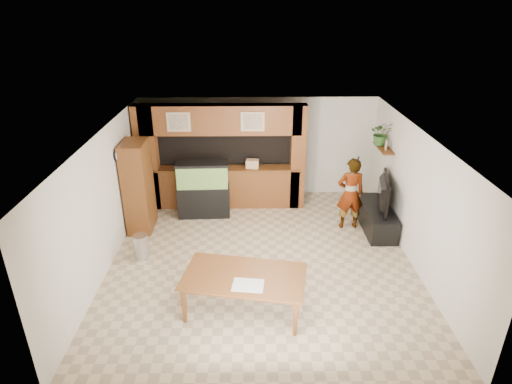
{
  "coord_description": "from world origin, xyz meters",
  "views": [
    {
      "loc": [
        -0.22,
        -7.35,
        4.86
      ],
      "look_at": [
        -0.1,
        0.6,
        1.22
      ],
      "focal_mm": 30.0,
      "sensor_mm": 36.0,
      "label": 1
    }
  ],
  "objects_px": {
    "dining_table": "(244,294)",
    "television": "(379,193)",
    "person": "(350,194)",
    "aquarium": "(203,190)",
    "pantry_cabinet": "(138,187)"
  },
  "relations": [
    {
      "from": "person",
      "to": "dining_table",
      "type": "height_order",
      "value": "person"
    },
    {
      "from": "aquarium",
      "to": "television",
      "type": "bearing_deg",
      "value": -12.1
    },
    {
      "from": "aquarium",
      "to": "television",
      "type": "xyz_separation_m",
      "value": [
        3.98,
        -0.72,
        0.23
      ]
    },
    {
      "from": "television",
      "to": "person",
      "type": "relative_size",
      "value": 0.75
    },
    {
      "from": "dining_table",
      "to": "aquarium",
      "type": "bearing_deg",
      "value": 116.18
    },
    {
      "from": "television",
      "to": "dining_table",
      "type": "xyz_separation_m",
      "value": [
        -2.98,
        -2.82,
        -0.55
      ]
    },
    {
      "from": "television",
      "to": "dining_table",
      "type": "relative_size",
      "value": 0.63
    },
    {
      "from": "pantry_cabinet",
      "to": "dining_table",
      "type": "distance_m",
      "value": 3.83
    },
    {
      "from": "person",
      "to": "television",
      "type": "bearing_deg",
      "value": 169.67
    },
    {
      "from": "dining_table",
      "to": "television",
      "type": "bearing_deg",
      "value": 53.86
    },
    {
      "from": "television",
      "to": "person",
      "type": "distance_m",
      "value": 0.63
    },
    {
      "from": "pantry_cabinet",
      "to": "person",
      "type": "height_order",
      "value": "pantry_cabinet"
    },
    {
      "from": "pantry_cabinet",
      "to": "dining_table",
      "type": "xyz_separation_m",
      "value": [
        2.37,
        -2.94,
        -0.68
      ]
    },
    {
      "from": "aquarium",
      "to": "person",
      "type": "height_order",
      "value": "person"
    },
    {
      "from": "pantry_cabinet",
      "to": "aquarium",
      "type": "height_order",
      "value": "pantry_cabinet"
    }
  ]
}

